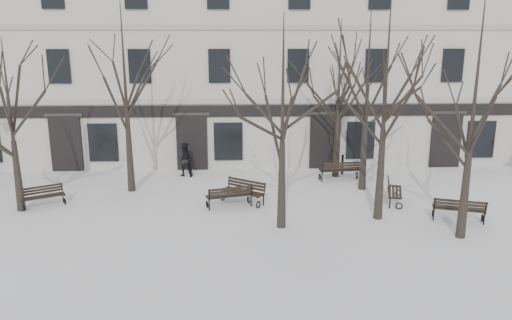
{
  "coord_description": "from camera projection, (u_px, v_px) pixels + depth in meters",
  "views": [
    {
      "loc": [
        -1.17,
        -17.7,
        6.9
      ],
      "look_at": [
        -0.34,
        3.0,
        1.72
      ],
      "focal_mm": 35.0,
      "sensor_mm": 36.0,
      "label": 1
    }
  ],
  "objects": [
    {
      "name": "bollard_a",
      "position": [
        191.0,
        166.0,
        24.89
      ],
      "size": [
        0.13,
        0.13,
        1.03
      ],
      "color": "black",
      "rests_on": "ground"
    },
    {
      "name": "tree_0",
      "position": [
        9.0,
        105.0,
        19.21
      ],
      "size": [
        4.81,
        4.81,
        6.87
      ],
      "color": "black",
      "rests_on": "ground"
    },
    {
      "name": "pedestrian_b",
      "position": [
        185.0,
        175.0,
        25.3
      ],
      "size": [
        0.83,
        0.65,
        1.71
      ],
      "primitive_type": "imported",
      "rotation": [
        0.0,
        0.0,
        3.14
      ],
      "color": "black",
      "rests_on": "ground"
    },
    {
      "name": "building",
      "position": [
        255.0,
        59.0,
        30.1
      ],
      "size": [
        40.4,
        10.2,
        11.4
      ],
      "color": "beige",
      "rests_on": "ground"
    },
    {
      "name": "bench_1",
      "position": [
        230.0,
        195.0,
        20.48
      ],
      "size": [
        1.98,
        1.17,
        0.95
      ],
      "rotation": [
        0.0,
        0.0,
        3.42
      ],
      "color": "black",
      "rests_on": "ground"
    },
    {
      "name": "bench_5",
      "position": [
        393.0,
        191.0,
        21.13
      ],
      "size": [
        1.16,
        1.93,
        0.93
      ],
      "rotation": [
        0.0,
        0.0,
        1.28
      ],
      "color": "black",
      "rests_on": "ground"
    },
    {
      "name": "bench_0",
      "position": [
        43.0,
        196.0,
        20.62
      ],
      "size": [
        1.74,
        1.36,
        0.85
      ],
      "rotation": [
        0.0,
        0.0,
        0.53
      ],
      "color": "black",
      "rests_on": "ground"
    },
    {
      "name": "bollard_b",
      "position": [
        342.0,
        164.0,
        25.38
      ],
      "size": [
        0.13,
        0.13,
        1.04
      ],
      "color": "black",
      "rests_on": "ground"
    },
    {
      "name": "tree_1",
      "position": [
        283.0,
        98.0,
        17.34
      ],
      "size": [
        5.37,
        5.37,
        7.67
      ],
      "color": "black",
      "rests_on": "ground"
    },
    {
      "name": "bench_3",
      "position": [
        244.0,
        191.0,
        21.07
      ],
      "size": [
        1.93,
        1.65,
        0.97
      ],
      "rotation": [
        0.0,
        0.0,
        -0.62
      ],
      "color": "black",
      "rests_on": "ground"
    },
    {
      "name": "tree_6",
      "position": [
        368.0,
        78.0,
        21.83
      ],
      "size": [
        5.69,
        5.69,
        8.13
      ],
      "color": "black",
      "rests_on": "ground"
    },
    {
      "name": "tree_5",
      "position": [
        339.0,
        81.0,
        23.98
      ],
      "size": [
        5.34,
        5.34,
        7.63
      ],
      "color": "black",
      "rests_on": "ground"
    },
    {
      "name": "tree_3",
      "position": [
        476.0,
        92.0,
        16.33
      ],
      "size": [
        5.71,
        5.71,
        8.16
      ],
      "color": "black",
      "rests_on": "ground"
    },
    {
      "name": "bench_2",
      "position": [
        459.0,
        209.0,
        18.91
      ],
      "size": [
        1.98,
        1.23,
        0.95
      ],
      "rotation": [
        0.0,
        0.0,
        2.82
      ],
      "color": "black",
      "rests_on": "ground"
    },
    {
      "name": "tree_4",
      "position": [
        124.0,
        74.0,
        21.53
      ],
      "size": [
        5.91,
        5.91,
        8.45
      ],
      "color": "black",
      "rests_on": "ground"
    },
    {
      "name": "tree_2",
      "position": [
        386.0,
        83.0,
        18.1
      ],
      "size": [
        5.84,
        5.84,
        8.34
      ],
      "color": "black",
      "rests_on": "ground"
    },
    {
      "name": "bench_4",
      "position": [
        340.0,
        170.0,
        24.27
      ],
      "size": [
        2.07,
        0.93,
        1.01
      ],
      "rotation": [
        0.0,
        0.0,
        3.24
      ],
      "color": "black",
      "rests_on": "ground"
    },
    {
      "name": "ground",
      "position": [
        268.0,
        223.0,
        18.88
      ],
      "size": [
        100.0,
        100.0,
        0.0
      ],
      "primitive_type": "plane",
      "color": "white",
      "rests_on": "ground"
    }
  ]
}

